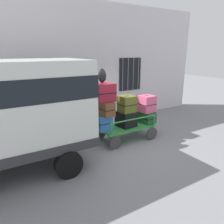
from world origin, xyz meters
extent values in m
plane|color=gray|center=(0.00, 0.00, 0.00)|extent=(40.00, 40.00, 0.00)
cube|color=silver|center=(0.00, 2.47, 2.50)|extent=(12.00, 0.30, 5.00)
cube|color=black|center=(-1.80, 2.30, 2.00)|extent=(1.20, 0.04, 1.50)
cylinder|color=gray|center=(-2.25, 2.26, 2.00)|extent=(0.03, 0.03, 1.50)
cylinder|color=gray|center=(-1.95, 2.26, 2.00)|extent=(0.03, 0.03, 1.50)
cylinder|color=gray|center=(-1.65, 2.26, 2.00)|extent=(0.03, 0.03, 1.50)
cylinder|color=gray|center=(-1.35, 2.26, 2.00)|extent=(0.03, 0.03, 1.50)
cube|color=black|center=(2.20, 2.30, 2.00)|extent=(1.20, 0.04, 1.50)
cylinder|color=gray|center=(1.75, 2.26, 2.00)|extent=(0.03, 0.03, 1.50)
cylinder|color=gray|center=(2.05, 2.26, 2.00)|extent=(0.03, 0.03, 1.50)
cylinder|color=gray|center=(2.35, 2.26, 2.00)|extent=(0.03, 0.03, 1.50)
cylinder|color=gray|center=(2.65, 2.26, 2.00)|extent=(0.03, 0.03, 1.50)
cylinder|color=black|center=(-2.26, -1.33, 0.35)|extent=(0.70, 0.22, 0.70)
cube|color=#2D8438|center=(0.34, -0.08, 0.47)|extent=(1.90, 0.96, 0.05)
cylinder|color=#383838|center=(1.11, -0.58, 0.22)|extent=(0.45, 0.06, 0.45)
cylinder|color=#383838|center=(1.11, 0.42, 0.22)|extent=(0.45, 0.06, 0.45)
cylinder|color=#383838|center=(-0.44, -0.58, 0.22)|extent=(0.45, 0.06, 0.45)
cylinder|color=#383838|center=(-0.44, 0.42, 0.22)|extent=(0.45, 0.06, 0.45)
cylinder|color=#2D8438|center=(1.25, -0.52, 0.68)|extent=(0.04, 0.04, 0.37)
cylinder|color=#2D8438|center=(1.25, 0.36, 0.68)|extent=(0.04, 0.04, 0.37)
cylinder|color=#2D8438|center=(-0.58, -0.52, 0.68)|extent=(0.04, 0.04, 0.37)
cylinder|color=#2D8438|center=(-0.58, 0.36, 0.68)|extent=(0.04, 0.04, 0.37)
cylinder|color=#2D8438|center=(0.34, -0.52, 0.87)|extent=(1.82, 0.04, 0.04)
cylinder|color=#2D8438|center=(0.34, 0.36, 0.87)|extent=(1.82, 0.04, 0.04)
cube|color=#3372C6|center=(-0.54, -0.09, 0.77)|extent=(0.46, 0.31, 0.55)
cube|color=black|center=(-0.54, -0.09, 0.77)|extent=(0.47, 0.32, 0.02)
cube|color=black|center=(-0.54, -0.09, 1.04)|extent=(0.16, 0.03, 0.02)
cube|color=brown|center=(-0.54, -0.06, 1.28)|extent=(0.39, 0.83, 0.45)
cube|color=black|center=(-0.54, -0.06, 1.28)|extent=(0.40, 0.84, 0.02)
cube|color=black|center=(-0.54, -0.06, 1.49)|extent=(0.13, 0.03, 0.02)
cube|color=maroon|center=(-0.54, -0.08, 1.80)|extent=(0.63, 0.59, 0.58)
cube|color=black|center=(-0.54, -0.08, 1.80)|extent=(0.64, 0.60, 0.02)
cube|color=black|center=(-0.54, -0.08, 2.08)|extent=(0.16, 0.04, 0.02)
cube|color=black|center=(0.34, -0.08, 0.76)|extent=(0.62, 0.63, 0.52)
cube|color=black|center=(0.34, -0.08, 0.76)|extent=(0.63, 0.64, 0.02)
cube|color=black|center=(0.34, -0.08, 1.01)|extent=(0.16, 0.05, 0.02)
cube|color=#4C5119|center=(0.34, -0.11, 1.30)|extent=(0.52, 0.49, 0.56)
cube|color=black|center=(0.34, -0.11, 1.30)|extent=(0.53, 0.50, 0.02)
cube|color=black|center=(0.34, -0.11, 1.58)|extent=(0.16, 0.04, 0.02)
cube|color=#194C28|center=(1.21, -0.09, 0.70)|extent=(0.50, 0.73, 0.40)
cube|color=black|center=(1.21, -0.09, 0.70)|extent=(0.51, 0.74, 0.02)
cube|color=black|center=(1.21, -0.09, 0.89)|extent=(0.16, 0.04, 0.02)
cube|color=#CC4C72|center=(1.21, -0.10, 1.20)|extent=(0.54, 0.57, 0.60)
cube|color=black|center=(1.21, -0.10, 1.20)|extent=(0.55, 0.58, 0.02)
cube|color=black|center=(1.21, -0.10, 1.50)|extent=(0.16, 0.04, 0.02)
ellipsoid|color=black|center=(-0.58, -0.03, 2.31)|extent=(0.27, 0.19, 0.44)
cube|color=black|center=(-0.58, -0.13, 2.27)|extent=(0.14, 0.06, 0.15)
camera|label=1|loc=(-3.80, -5.92, 3.05)|focal=34.29mm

